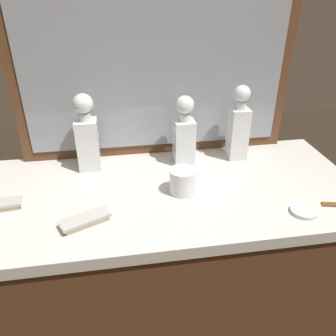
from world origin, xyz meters
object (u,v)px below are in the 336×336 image
(silver_brush_rear, at_px, (85,220))
(crystal_tumbler_center, at_px, (183,182))
(crystal_decanter_far_right, at_px, (238,130))
(porcelain_dish, at_px, (304,211))
(crystal_decanter_left, at_px, (88,140))
(crystal_decanter_right, at_px, (184,137))

(silver_brush_rear, bearing_deg, crystal_tumbler_center, 21.16)
(crystal_decanter_far_right, height_order, silver_brush_rear, crystal_decanter_far_right)
(porcelain_dish, bearing_deg, crystal_decanter_left, 148.99)
(crystal_decanter_left, relative_size, crystal_tumbler_center, 3.23)
(crystal_decanter_left, bearing_deg, crystal_decanter_right, -1.75)
(crystal_decanter_right, bearing_deg, silver_brush_rear, -137.36)
(crystal_decanter_right, bearing_deg, crystal_decanter_far_right, 1.23)
(porcelain_dish, bearing_deg, silver_brush_rear, 175.47)
(crystal_decanter_right, relative_size, porcelain_dish, 3.26)
(crystal_tumbler_center, bearing_deg, porcelain_dish, -26.72)
(crystal_decanter_far_right, distance_m, crystal_decanter_left, 0.57)
(crystal_tumbler_center, relative_size, silver_brush_rear, 0.57)
(porcelain_dish, bearing_deg, crystal_tumbler_center, 153.28)
(crystal_decanter_right, bearing_deg, crystal_decanter_left, 178.25)
(crystal_decanter_right, distance_m, silver_brush_rear, 0.50)
(crystal_decanter_left, distance_m, crystal_decanter_right, 0.36)
(crystal_decanter_right, height_order, silver_brush_rear, crystal_decanter_right)
(crystal_decanter_left, height_order, crystal_tumbler_center, crystal_decanter_left)
(crystal_decanter_far_right, relative_size, crystal_decanter_left, 1.02)
(crystal_decanter_far_right, height_order, crystal_decanter_right, crystal_decanter_far_right)
(crystal_tumbler_center, height_order, porcelain_dish, crystal_tumbler_center)
(crystal_decanter_far_right, xyz_separation_m, crystal_decanter_right, (-0.21, -0.00, -0.01))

